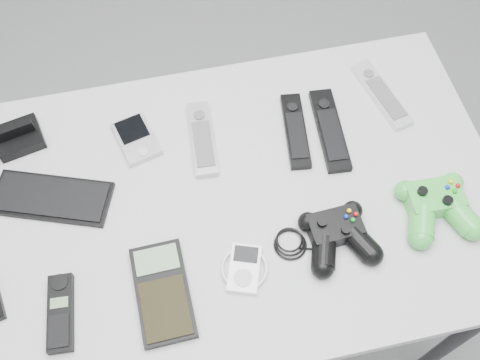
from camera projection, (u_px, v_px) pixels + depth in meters
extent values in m
plane|color=slate|center=(256.00, 332.00, 1.72)|extent=(3.50, 3.50, 0.00)
cube|color=#9F9FA2|center=(239.00, 200.00, 1.15)|extent=(1.07, 0.69, 0.03)
cylinder|color=black|center=(461.00, 336.00, 1.37)|extent=(0.03, 0.03, 0.69)
cylinder|color=black|center=(44.00, 201.00, 1.55)|extent=(0.03, 0.03, 0.69)
cylinder|color=black|center=(380.00, 138.00, 1.65)|extent=(0.03, 0.03, 0.69)
cube|color=black|center=(52.00, 198.00, 1.12)|extent=(0.25, 0.17, 0.01)
cube|color=black|center=(17.00, 134.00, 1.18)|extent=(0.11, 0.10, 0.05)
cube|color=#A8A7AF|center=(136.00, 139.00, 1.19)|extent=(0.10, 0.13, 0.02)
cube|color=#A8A7AF|center=(202.00, 138.00, 1.19)|extent=(0.06, 0.19, 0.02)
cube|color=black|center=(296.00, 130.00, 1.20)|extent=(0.07, 0.19, 0.02)
cube|color=black|center=(330.00, 129.00, 1.20)|extent=(0.07, 0.21, 0.02)
cube|color=silver|center=(381.00, 94.00, 1.25)|extent=(0.08, 0.20, 0.02)
cube|color=black|center=(60.00, 313.00, 1.01)|extent=(0.05, 0.14, 0.02)
cube|color=black|center=(163.00, 292.00, 1.03)|extent=(0.10, 0.19, 0.02)
cube|color=white|center=(244.00, 268.00, 1.05)|extent=(0.11, 0.12, 0.02)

